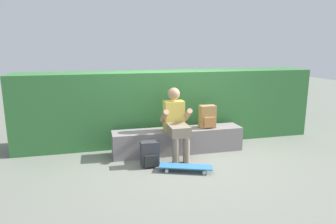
# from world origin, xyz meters

# --- Properties ---
(ground_plane) EXTENTS (24.00, 24.00, 0.00)m
(ground_plane) POSITION_xyz_m (0.00, 0.00, 0.00)
(ground_plane) COLOR slate
(bench_main) EXTENTS (2.32, 0.42, 0.43)m
(bench_main) POSITION_xyz_m (0.00, 0.27, 0.21)
(bench_main) COLOR gray
(bench_main) RESTS_ON ground
(person_skater) EXTENTS (0.49, 0.62, 1.18)m
(person_skater) POSITION_xyz_m (-0.10, 0.06, 0.63)
(person_skater) COLOR gold
(person_skater) RESTS_ON ground
(skateboard_near_person) EXTENTS (0.82, 0.47, 0.09)m
(skateboard_near_person) POSITION_xyz_m (-0.13, -0.60, 0.07)
(skateboard_near_person) COLOR teal
(skateboard_near_person) RESTS_ON ground
(backpack_on_bench) EXTENTS (0.28, 0.23, 0.40)m
(backpack_on_bench) POSITION_xyz_m (0.55, 0.26, 0.62)
(backpack_on_bench) COLOR #A37A47
(backpack_on_bench) RESTS_ON bench_main
(backpack_on_ground) EXTENTS (0.28, 0.23, 0.40)m
(backpack_on_ground) POSITION_xyz_m (-0.61, -0.25, 0.19)
(backpack_on_ground) COLOR #333338
(backpack_on_ground) RESTS_ON ground
(hedge_row) EXTENTS (5.79, 0.78, 1.39)m
(hedge_row) POSITION_xyz_m (0.04, 1.05, 0.69)
(hedge_row) COLOR #326E36
(hedge_row) RESTS_ON ground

